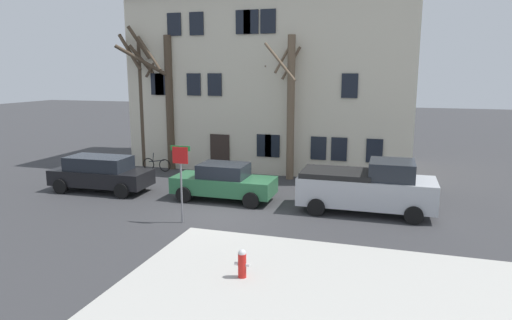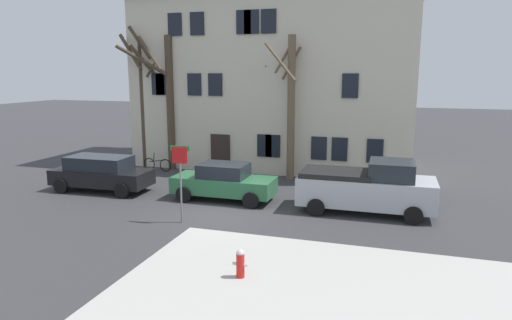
# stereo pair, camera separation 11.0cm
# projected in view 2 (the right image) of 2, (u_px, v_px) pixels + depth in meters

# --- Properties ---
(ground_plane) EXTENTS (120.00, 120.00, 0.00)m
(ground_plane) POSITION_uv_depth(u_px,v_px,m) (221.00, 214.00, 17.78)
(ground_plane) COLOR #38383A
(sidewalk_slab) EXTENTS (10.67, 7.14, 0.12)m
(sidewalk_slab) POSITION_uv_depth(u_px,v_px,m) (327.00, 299.00, 11.01)
(sidewalk_slab) COLOR #B7B5AD
(sidewalk_slab) RESTS_ON ground_plane
(building_main) EXTENTS (16.22, 7.33, 11.10)m
(building_main) POSITION_uv_depth(u_px,v_px,m) (276.00, 69.00, 26.90)
(building_main) COLOR beige
(building_main) RESTS_ON ground_plane
(tree_bare_near) EXTENTS (2.98, 2.15, 7.98)m
(tree_bare_near) POSITION_uv_depth(u_px,v_px,m) (144.00, 97.00, 26.20)
(tree_bare_near) COLOR #4C3D2D
(tree_bare_near) RESTS_ON ground_plane
(tree_bare_mid) EXTENTS (2.67, 2.99, 7.86)m
(tree_bare_mid) POSITION_uv_depth(u_px,v_px,m) (169.00, 97.00, 25.46)
(tree_bare_mid) COLOR #4C3D2D
(tree_bare_mid) RESTS_ON ground_plane
(tree_bare_far) EXTENTS (2.30, 2.93, 7.57)m
(tree_bare_far) POSITION_uv_depth(u_px,v_px,m) (290.00, 102.00, 22.97)
(tree_bare_far) COLOR brown
(tree_bare_far) RESTS_ON ground_plane
(car_black_wagon) EXTENTS (4.67, 2.10, 1.64)m
(car_black_wagon) POSITION_uv_depth(u_px,v_px,m) (101.00, 173.00, 21.13)
(car_black_wagon) COLOR black
(car_black_wagon) RESTS_ON ground_plane
(car_green_sedan) EXTENTS (4.41, 1.95, 1.60)m
(car_green_sedan) POSITION_uv_depth(u_px,v_px,m) (224.00, 182.00, 19.64)
(car_green_sedan) COLOR #2D6B42
(car_green_sedan) RESTS_ON ground_plane
(pickup_truck_silver) EXTENTS (5.26, 2.32, 2.12)m
(pickup_truck_silver) POSITION_uv_depth(u_px,v_px,m) (367.00, 187.00, 17.85)
(pickup_truck_silver) COLOR #B7BABF
(pickup_truck_silver) RESTS_ON ground_plane
(fire_hydrant) EXTENTS (0.42, 0.22, 0.78)m
(fire_hydrant) POSITION_uv_depth(u_px,v_px,m) (240.00, 263.00, 11.98)
(fire_hydrant) COLOR red
(fire_hydrant) RESTS_ON sidewalk_slab
(street_sign_pole) EXTENTS (0.76, 0.07, 2.87)m
(street_sign_pole) POSITION_uv_depth(u_px,v_px,m) (180.00, 169.00, 16.44)
(street_sign_pole) COLOR slate
(street_sign_pole) RESTS_ON ground_plane
(bicycle_leaning) EXTENTS (1.75, 0.11, 1.03)m
(bicycle_leaning) POSITION_uv_depth(u_px,v_px,m) (157.00, 164.00, 25.53)
(bicycle_leaning) COLOR black
(bicycle_leaning) RESTS_ON ground_plane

